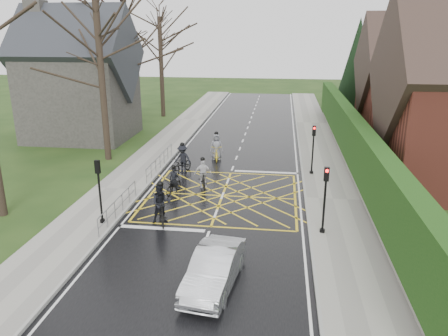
% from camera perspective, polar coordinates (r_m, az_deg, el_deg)
% --- Properties ---
extents(ground, '(120.00, 120.00, 0.00)m').
position_cam_1_polar(ground, '(24.29, -0.21, -3.65)').
color(ground, black).
rests_on(ground, ground).
extents(road, '(9.00, 80.00, 0.01)m').
position_cam_1_polar(road, '(24.29, -0.21, -3.64)').
color(road, black).
rests_on(road, ground).
extents(sidewalk_right, '(3.00, 80.00, 0.15)m').
position_cam_1_polar(sidewalk_right, '(24.25, 14.02, -4.06)').
color(sidewalk_right, gray).
rests_on(sidewalk_right, ground).
extents(sidewalk_left, '(3.00, 80.00, 0.15)m').
position_cam_1_polar(sidewalk_left, '(25.72, -13.60, -2.75)').
color(sidewalk_left, gray).
rests_on(sidewalk_left, ground).
extents(stone_wall, '(0.50, 38.00, 0.70)m').
position_cam_1_polar(stone_wall, '(30.02, 16.21, 0.56)').
color(stone_wall, slate).
rests_on(stone_wall, ground).
extents(hedge, '(0.90, 38.00, 2.80)m').
position_cam_1_polar(hedge, '(29.57, 16.50, 3.80)').
color(hedge, '#15380F').
rests_on(hedge, stone_wall).
extents(house_far, '(9.80, 8.80, 10.30)m').
position_cam_1_polar(house_far, '(42.30, 23.95, 10.17)').
color(house_far, maroon).
rests_on(house_far, ground).
extents(conifer, '(4.60, 4.60, 10.00)m').
position_cam_1_polar(conifer, '(49.16, 16.94, 12.52)').
color(conifer, black).
rests_on(conifer, ground).
extents(church, '(8.80, 7.80, 11.00)m').
position_cam_1_polar(church, '(38.40, -18.45, 11.00)').
color(church, '#2D2B28').
rests_on(church, ground).
extents(tree_near, '(9.24, 9.24, 11.44)m').
position_cam_1_polar(tree_near, '(30.87, -16.04, 15.34)').
color(tree_near, black).
rests_on(tree_near, ground).
extents(tree_mid, '(10.08, 10.08, 12.48)m').
position_cam_1_polar(tree_mid, '(38.67, -12.75, 17.02)').
color(tree_mid, black).
rests_on(tree_mid, ground).
extents(tree_far, '(8.40, 8.40, 10.40)m').
position_cam_1_polar(tree_far, '(46.12, -8.31, 15.52)').
color(tree_far, black).
rests_on(tree_far, ground).
extents(railing_south, '(0.05, 5.04, 1.03)m').
position_cam_1_polar(railing_south, '(21.96, -13.63, -4.38)').
color(railing_south, slate).
rests_on(railing_south, ground).
extents(railing_north, '(0.05, 6.04, 1.03)m').
position_cam_1_polar(railing_north, '(28.67, -8.37, 1.20)').
color(railing_north, slate).
rests_on(railing_north, ground).
extents(traffic_light_ne, '(0.24, 0.31, 3.21)m').
position_cam_1_polar(traffic_light_ne, '(27.63, 11.53, 2.29)').
color(traffic_light_ne, black).
rests_on(traffic_light_ne, ground).
extents(traffic_light_se, '(0.24, 0.31, 3.21)m').
position_cam_1_polar(traffic_light_se, '(19.68, 12.99, -4.21)').
color(traffic_light_se, black).
rests_on(traffic_light_se, ground).
extents(traffic_light_sw, '(0.24, 0.31, 3.21)m').
position_cam_1_polar(traffic_light_sw, '(20.96, -15.91, -3.07)').
color(traffic_light_sw, black).
rests_on(traffic_light_sw, ground).
extents(cyclist_rear, '(0.96, 1.77, 1.63)m').
position_cam_1_polar(cyclist_rear, '(24.69, -6.57, -2.10)').
color(cyclist_rear, black).
rests_on(cyclist_rear, ground).
extents(cyclist_back, '(1.32, 2.18, 2.11)m').
position_cam_1_polar(cyclist_back, '(20.94, -8.22, -5.11)').
color(cyclist_back, black).
rests_on(cyclist_back, ground).
extents(cyclist_mid, '(1.36, 2.19, 2.01)m').
position_cam_1_polar(cyclist_mid, '(28.01, -5.44, 0.81)').
color(cyclist_mid, black).
rests_on(cyclist_mid, ground).
extents(cyclist_front, '(1.07, 1.90, 1.84)m').
position_cam_1_polar(cyclist_front, '(25.35, -2.81, -1.10)').
color(cyclist_front, black).
rests_on(cyclist_front, ground).
extents(cyclist_lead, '(1.12, 2.18, 2.02)m').
position_cam_1_polar(cyclist_lead, '(30.78, -1.01, 2.38)').
color(cyclist_lead, gold).
rests_on(cyclist_lead, ground).
extents(car, '(1.97, 4.34, 1.38)m').
position_cam_1_polar(car, '(15.99, -1.27, -13.02)').
color(car, silver).
rests_on(car, ground).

